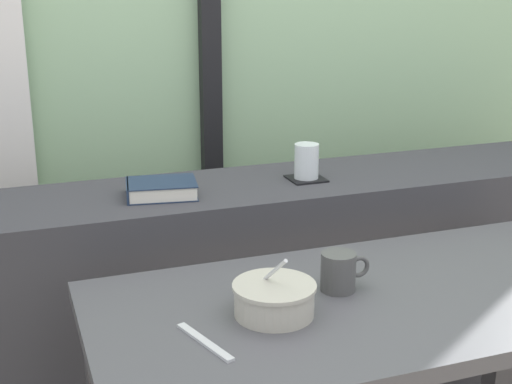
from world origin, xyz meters
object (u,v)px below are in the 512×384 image
breakfast_table (372,344)px  closed_book (161,189)px  ceramic_mug (339,271)px  fork_utensil (205,342)px  coaster_square (306,179)px  soup_bowl (274,299)px  juice_glass (306,162)px

breakfast_table → closed_book: (-0.33, 0.56, 0.23)m
closed_book → ceramic_mug: 0.58m
fork_utensil → ceramic_mug: size_ratio=1.50×
coaster_square → fork_utensil: (-0.49, -0.65, -0.09)m
fork_utensil → closed_book: bearing=66.8°
closed_book → soup_bowl: same height
soup_bowl → juice_glass: bearing=60.9°
breakfast_table → closed_book: size_ratio=6.01×
fork_utensil → coaster_square: bearing=35.5°
juice_glass → soup_bowl: 0.68m
ceramic_mug → breakfast_table: bearing=-41.8°
breakfast_table → soup_bowl: size_ratio=7.00×
breakfast_table → ceramic_mug: 0.18m
closed_book → soup_bowl: bearing=-79.9°
breakfast_table → juice_glass: size_ratio=12.28×
coaster_square → soup_bowl: soup_bowl is taller
fork_utensil → soup_bowl: bearing=4.3°
coaster_square → soup_bowl: 0.67m
ceramic_mug → coaster_square: bearing=73.9°
breakfast_table → coaster_square: size_ratio=12.16×
coaster_square → ceramic_mug: (-0.15, -0.52, -0.05)m
juice_glass → fork_utensil: 0.82m
breakfast_table → coaster_square: coaster_square is taller
breakfast_table → juice_glass: (0.09, 0.57, 0.26)m
closed_book → fork_utensil: 0.65m
breakfast_table → ceramic_mug: (-0.06, 0.05, 0.16)m
breakfast_table → fork_utensil: bearing=-169.4°
closed_book → breakfast_table: bearing=-59.2°
coaster_square → juice_glass: size_ratio=1.01×
coaster_square → closed_book: closed_book is taller
soup_bowl → fork_utensil: bearing=-158.2°
soup_bowl → coaster_square: bearing=60.9°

